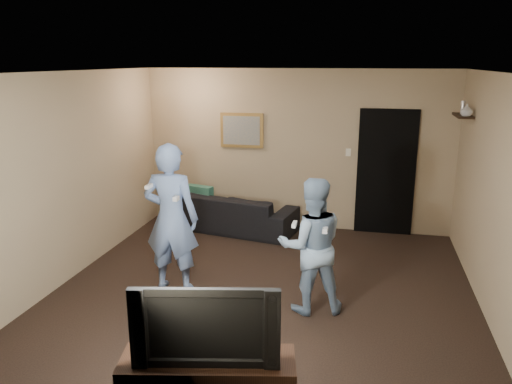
% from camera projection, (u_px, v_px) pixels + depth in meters
% --- Properties ---
extents(ground, '(5.00, 5.00, 0.00)m').
position_uv_depth(ground, '(264.00, 289.00, 6.12)').
color(ground, black).
rests_on(ground, ground).
extents(ceiling, '(5.00, 5.00, 0.04)m').
position_uv_depth(ceiling, '(265.00, 72.00, 5.46)').
color(ceiling, silver).
rests_on(ceiling, wall_back).
extents(wall_back, '(5.00, 0.04, 2.60)m').
position_uv_depth(wall_back, '(296.00, 150.00, 8.15)').
color(wall_back, tan).
rests_on(wall_back, ground).
extents(wall_front, '(5.00, 0.04, 2.60)m').
position_uv_depth(wall_front, '(191.00, 274.00, 3.43)').
color(wall_front, tan).
rests_on(wall_front, ground).
extents(wall_left, '(0.04, 5.00, 2.60)m').
position_uv_depth(wall_left, '(72.00, 176.00, 6.32)').
color(wall_left, tan).
rests_on(wall_left, ground).
extents(wall_right, '(0.04, 5.00, 2.60)m').
position_uv_depth(wall_right, '(496.00, 200.00, 5.26)').
color(wall_right, tan).
rests_on(wall_right, ground).
extents(sofa, '(2.19, 1.17, 0.61)m').
position_uv_depth(sofa, '(233.00, 212.00, 8.21)').
color(sofa, black).
rests_on(sofa, ground).
extents(throw_pillow, '(0.49, 0.26, 0.47)m').
position_uv_depth(throw_pillow, '(200.00, 200.00, 8.28)').
color(throw_pillow, '#1C5547').
rests_on(throw_pillow, sofa).
extents(painting_frame, '(0.72, 0.05, 0.57)m').
position_uv_depth(painting_frame, '(242.00, 130.00, 8.24)').
color(painting_frame, olive).
rests_on(painting_frame, wall_back).
extents(painting_canvas, '(0.62, 0.01, 0.47)m').
position_uv_depth(painting_canvas, '(241.00, 130.00, 8.21)').
color(painting_canvas, slate).
rests_on(painting_canvas, painting_frame).
extents(doorway, '(0.90, 0.06, 2.00)m').
position_uv_depth(doorway, '(386.00, 173.00, 7.89)').
color(doorway, black).
rests_on(doorway, ground).
extents(light_switch, '(0.08, 0.02, 0.12)m').
position_uv_depth(light_switch, '(348.00, 152.00, 7.94)').
color(light_switch, silver).
rests_on(light_switch, wall_back).
extents(wall_shelf, '(0.20, 0.60, 0.03)m').
position_uv_depth(wall_shelf, '(463.00, 116.00, 6.80)').
color(wall_shelf, black).
rests_on(wall_shelf, wall_right).
extents(shelf_vase, '(0.16, 0.16, 0.16)m').
position_uv_depth(shelf_vase, '(467.00, 110.00, 6.56)').
color(shelf_vase, '#B5B5BA').
rests_on(shelf_vase, wall_shelf).
extents(shelf_figurine, '(0.06, 0.06, 0.18)m').
position_uv_depth(shelf_figurine, '(463.00, 107.00, 6.83)').
color(shelf_figurine, '#BCBCC0').
rests_on(shelf_figurine, wall_shelf).
extents(television, '(1.12, 0.37, 0.64)m').
position_uv_depth(television, '(207.00, 321.00, 3.77)').
color(television, black).
rests_on(television, tv_console).
extents(wii_player_left, '(0.67, 0.52, 1.81)m').
position_uv_depth(wii_player_left, '(171.00, 218.00, 5.91)').
color(wii_player_left, '#708BC2').
rests_on(wii_player_left, ground).
extents(wii_player_right, '(0.88, 0.77, 1.53)m').
position_uv_depth(wii_player_right, '(311.00, 246.00, 5.44)').
color(wii_player_right, '#839FBE').
rests_on(wii_player_right, ground).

